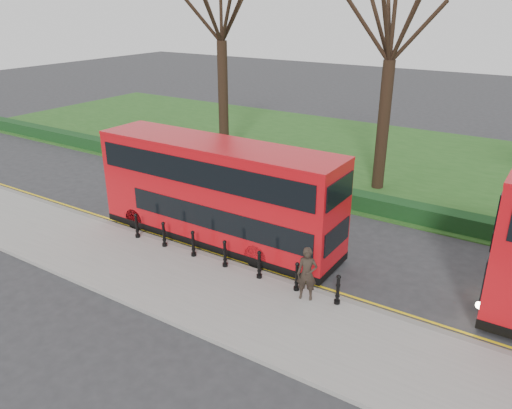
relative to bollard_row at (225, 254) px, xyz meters
The scene contains 11 objects.
ground 1.54m from the bollard_row, 105.08° to the left, with size 120.00×120.00×0.00m, color #28282B.
pavement 1.78m from the bollard_row, 102.44° to the right, with size 60.00×4.00×0.15m, color gray.
kerb 0.77m from the bollard_row, 136.11° to the left, with size 60.00×0.25×0.16m, color slate.
grass_verge 16.37m from the bollard_row, 91.27° to the left, with size 60.00×18.00×0.06m, color #204B19.
hedge 8.16m from the bollard_row, 92.56° to the left, with size 60.00×0.90×0.80m, color black.
yellow_line_outer 0.98m from the bollard_row, 119.24° to the left, with size 60.00×0.10×0.01m, color yellow.
yellow_line_inner 1.13m from the bollard_row, 113.17° to the left, with size 60.00×0.10×0.01m, color yellow.
tree_mid 13.99m from the bollard_row, 81.80° to the left, with size 7.63×7.63×11.93m.
bollard_row is the anchor object (origin of this frame).
bus_lead 2.87m from the bollard_row, 132.56° to the left, with size 10.44×2.40×4.15m.
pedestrian 3.52m from the bollard_row, ahead, with size 0.66×0.44×1.82m, color black.
Camera 1 is at (10.07, -14.24, 9.22)m, focal length 35.00 mm.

